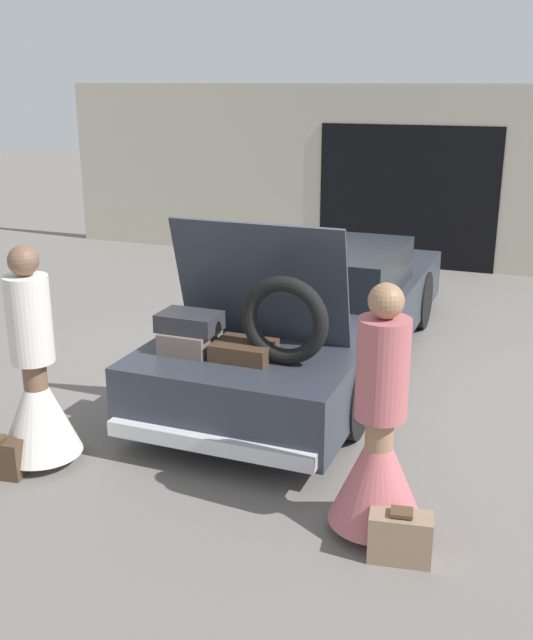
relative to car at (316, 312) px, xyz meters
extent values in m
plane|color=slate|center=(0.00, 0.00, -0.56)|extent=(40.00, 40.00, 0.00)
cube|color=beige|center=(0.00, 4.69, 0.84)|extent=(12.00, 0.12, 2.80)
cube|color=black|center=(0.00, 4.62, 0.54)|extent=(2.80, 0.02, 2.20)
cube|color=#2D333D|center=(0.00, 0.00, -0.10)|extent=(1.76, 5.11, 0.56)
cube|color=#1E2328|center=(0.00, 0.31, 0.41)|extent=(1.55, 1.64, 0.46)
cylinder|color=black|center=(-0.81, 1.59, -0.21)|extent=(0.18, 0.69, 0.69)
cylinder|color=black|center=(0.81, 1.59, -0.21)|extent=(0.18, 0.69, 0.69)
cylinder|color=black|center=(-0.81, -1.53, -0.21)|extent=(0.18, 0.69, 0.69)
cylinder|color=black|center=(0.81, -1.53, -0.21)|extent=(0.18, 0.69, 0.69)
cube|color=silver|center=(0.00, -2.59, -0.28)|extent=(1.67, 0.10, 0.12)
cube|color=#2D333D|center=(0.00, -1.54, 0.70)|extent=(1.50, 0.32, 1.04)
cube|color=#75665B|center=(-0.45, -1.95, 0.27)|extent=(0.40, 0.41, 0.17)
cube|color=#473323|center=(0.02, -1.95, 0.25)|extent=(0.47, 0.37, 0.13)
cube|color=#2D2D33|center=(-0.45, -1.95, 0.43)|extent=(0.49, 0.33, 0.15)
torus|color=black|center=(0.36, -1.95, 0.53)|extent=(0.70, 0.12, 0.70)
cylinder|color=brown|center=(-1.32, -2.83, -0.14)|extent=(0.18, 0.18, 0.83)
cone|color=silver|center=(-1.32, -2.83, -0.10)|extent=(0.62, 0.62, 0.75)
cylinder|color=silver|center=(-1.32, -2.83, 0.61)|extent=(0.33, 0.33, 0.66)
sphere|color=brown|center=(-1.32, -2.83, 1.05)|extent=(0.23, 0.23, 0.23)
cylinder|color=#997051|center=(1.32, -2.81, -0.15)|extent=(0.18, 0.18, 0.82)
cone|color=#B25B60|center=(1.32, -2.81, -0.10)|extent=(0.63, 0.63, 0.74)
cylinder|color=#B25B60|center=(1.32, -2.81, 0.59)|extent=(0.33, 0.33, 0.65)
sphere|color=#997051|center=(1.32, -2.81, 1.03)|extent=(0.22, 0.22, 0.22)
cube|color=#8C7259|center=(1.53, -3.07, -0.40)|extent=(0.41, 0.25, 0.31)
cube|color=#4C3823|center=(1.53, -3.07, -0.22)|extent=(0.15, 0.13, 0.02)
camera|label=1|loc=(2.21, -7.07, 2.28)|focal=42.00mm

